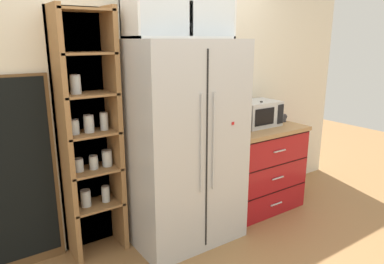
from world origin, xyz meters
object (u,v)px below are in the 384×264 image
at_px(mug_cream, 255,121).
at_px(bottle_amber, 259,117).
at_px(chalkboard_menu, 16,176).
at_px(bottle_clear, 261,116).
at_px(refrigerator, 183,143).
at_px(mug_charcoal, 282,118).
at_px(coffee_maker, 235,116).
at_px(microwave, 257,113).

bearing_deg(mug_cream, bottle_amber, -91.67).
bearing_deg(chalkboard_menu, bottle_clear, -7.58).
bearing_deg(refrigerator, bottle_clear, 1.46).
relative_size(mug_charcoal, bottle_amber, 0.48).
xyz_separation_m(bottle_amber, bottle_clear, (0.00, -0.03, 0.01)).
bearing_deg(coffee_maker, chalkboard_menu, 172.20).
relative_size(mug_charcoal, bottle_clear, 0.44).
xyz_separation_m(coffee_maker, bottle_amber, (0.32, -0.01, -0.05)).
relative_size(mug_cream, bottle_amber, 0.49).
xyz_separation_m(mug_charcoal, chalkboard_menu, (-2.67, 0.25, -0.16)).
bearing_deg(mug_cream, microwave, -9.72).
relative_size(refrigerator, bottle_amber, 7.11).
xyz_separation_m(refrigerator, mug_cream, (0.97, 0.11, 0.05)).
relative_size(bottle_clear, chalkboard_menu, 0.18).
xyz_separation_m(mug_charcoal, mug_cream, (-0.39, 0.03, 0.01)).
distance_m(mug_charcoal, bottle_amber, 0.40).
distance_m(bottle_amber, chalkboard_menu, 2.30).
distance_m(bottle_amber, bottle_clear, 0.03).
height_order(mug_charcoal, bottle_amber, bottle_amber).
distance_m(refrigerator, microwave, 1.02).
xyz_separation_m(refrigerator, chalkboard_menu, (-1.30, 0.33, -0.12)).
relative_size(coffee_maker, mug_cream, 2.52).
xyz_separation_m(bottle_clear, chalkboard_menu, (-2.27, 0.30, -0.24)).
xyz_separation_m(refrigerator, bottle_clear, (0.97, 0.02, 0.12)).
bearing_deg(chalkboard_menu, bottle_amber, -6.87).
relative_size(refrigerator, chalkboard_menu, 1.16).
bearing_deg(chalkboard_menu, mug_charcoal, -5.29).
height_order(microwave, mug_charcoal, microwave).
distance_m(mug_cream, chalkboard_menu, 2.29).
distance_m(refrigerator, mug_charcoal, 1.37).
xyz_separation_m(refrigerator, bottle_amber, (0.97, 0.05, 0.11)).
relative_size(mug_cream, chalkboard_menu, 0.08).
bearing_deg(mug_charcoal, bottle_clear, -172.03).
bearing_deg(coffee_maker, mug_cream, 8.38).
bearing_deg(bottle_amber, refrigerator, -176.86).
bearing_deg(mug_charcoal, mug_cream, 176.23).
distance_m(coffee_maker, chalkboard_menu, 1.99).
distance_m(microwave, chalkboard_menu, 2.33).
distance_m(refrigerator, mug_cream, 0.98).
height_order(microwave, bottle_clear, bottle_clear).
height_order(mug_charcoal, mug_cream, mug_cream).
bearing_deg(bottle_clear, refrigerator, -178.54).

